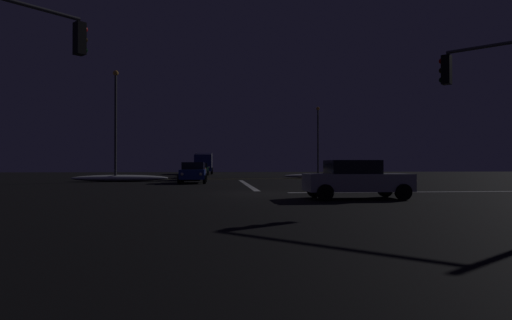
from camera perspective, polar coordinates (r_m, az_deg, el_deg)
The scene contains 15 objects.
ground at distance 21.15m, azimuth 0.55°, elevation -4.52°, with size 120.00×120.00×0.10m, color black.
stop_line_north at distance 30.29m, azimuth -1.23°, elevation -3.24°, with size 0.35×15.82×0.01m.
centre_line_ns at distance 41.86m, azimuth -2.36°, elevation -2.51°, with size 22.00×0.15×0.01m.
crosswalk_bar_east at distance 23.95m, azimuth 23.30°, elevation -3.88°, with size 15.82×0.40×0.01m.
snow_bank_left_curb at distance 36.97m, azimuth -17.55°, elevation -2.32°, with size 7.81×1.50×0.55m.
snow_bank_right_curb at distance 44.59m, azimuth 10.51°, elevation -2.07°, with size 10.69×1.50×0.49m.
sedan_blue at distance 32.86m, azimuth -8.34°, elevation -1.63°, with size 2.02×4.33×1.57m.
sedan_gray at distance 39.04m, azimuth -7.98°, elevation -1.47°, with size 2.02×4.33×1.57m.
sedan_orange at distance 45.04m, azimuth -7.85°, elevation -1.36°, with size 2.02×4.33×1.57m.
sedan_black at distance 50.46m, azimuth -7.67°, elevation -1.28°, with size 2.02×4.33×1.57m.
sedan_green at distance 56.67m, azimuth -7.29°, elevation -1.20°, with size 2.02×4.33×1.57m.
box_truck at distance 63.92m, azimuth -6.94°, elevation -0.32°, with size 2.68×8.28×3.08m.
sedan_silver_crossing at distance 17.97m, azimuth 13.09°, elevation -2.48°, with size 4.33×2.02×1.57m.
streetlamp_left_near at distance 36.90m, azimuth -18.10°, elevation 5.37°, with size 0.44×0.44×9.06m.
streetlamp_right_far at distance 53.38m, azimuth 8.20°, elevation 3.19°, with size 0.44×0.44×8.49m.
Camera 1 is at (-2.15, -21.00, 1.39)m, focal length 30.22 mm.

